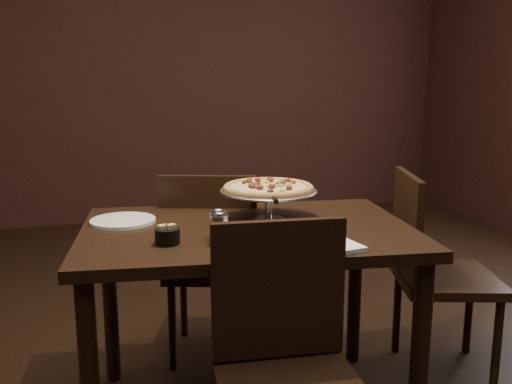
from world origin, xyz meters
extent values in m
cube|color=black|center=(0.00, 3.51, 1.40)|extent=(6.00, 0.02, 2.80)
cube|color=black|center=(0.02, 0.09, 0.77)|extent=(1.37, 1.01, 0.04)
cylinder|color=black|center=(0.54, -0.34, 0.38)|extent=(0.06, 0.06, 0.75)
cylinder|color=black|center=(-0.50, 0.53, 0.38)|extent=(0.06, 0.06, 0.75)
cylinder|color=black|center=(0.63, 0.37, 0.38)|extent=(0.06, 0.06, 0.75)
cylinder|color=#AEAEB5|center=(0.13, 0.17, 0.80)|extent=(0.13, 0.13, 0.01)
cylinder|color=#AEAEB5|center=(0.13, 0.17, 0.85)|extent=(0.03, 0.03, 0.11)
cylinder|color=#AEAEB5|center=(0.13, 0.17, 0.91)|extent=(0.10, 0.10, 0.01)
cylinder|color=#A6A6AB|center=(0.13, 0.17, 0.92)|extent=(0.38, 0.38, 0.01)
torus|color=#A6A6AB|center=(0.13, 0.17, 0.92)|extent=(0.39, 0.39, 0.01)
cylinder|color=#A36E31|center=(0.13, 0.17, 0.92)|extent=(0.35, 0.35, 0.01)
torus|color=#A36E31|center=(0.13, 0.17, 0.93)|extent=(0.37, 0.37, 0.03)
cylinder|color=tan|center=(0.13, 0.17, 0.93)|extent=(0.30, 0.30, 0.01)
cylinder|color=beige|center=(-0.14, -0.09, 0.84)|extent=(0.06, 0.06, 0.08)
cylinder|color=#AEAEB5|center=(-0.14, -0.09, 0.89)|extent=(0.07, 0.07, 0.02)
ellipsoid|color=#AEAEB5|center=(-0.14, -0.09, 0.90)|extent=(0.04, 0.04, 0.01)
cylinder|color=maroon|center=(-0.13, -0.03, 0.83)|extent=(0.06, 0.06, 0.08)
cylinder|color=#AEAEB5|center=(-0.13, -0.03, 0.88)|extent=(0.06, 0.06, 0.02)
ellipsoid|color=#AEAEB5|center=(-0.13, -0.03, 0.90)|extent=(0.03, 0.03, 0.01)
cylinder|color=black|center=(-0.31, -0.04, 0.82)|extent=(0.09, 0.09, 0.05)
cube|color=tan|center=(-0.33, -0.04, 0.83)|extent=(0.04, 0.04, 0.06)
cube|color=tan|center=(-0.30, -0.04, 0.83)|extent=(0.04, 0.04, 0.06)
cube|color=white|center=(0.23, -0.27, 0.80)|extent=(0.17, 0.17, 0.02)
cylinder|color=white|center=(-0.44, 0.31, 0.80)|extent=(0.26, 0.26, 0.01)
cylinder|color=white|center=(0.11, -0.19, 0.80)|extent=(0.23, 0.23, 0.01)
cone|color=#AEAEB5|center=(0.09, -0.02, 0.92)|extent=(0.13, 0.13, 0.00)
cylinder|color=black|center=(0.09, -0.02, 0.92)|extent=(0.05, 0.12, 0.02)
cube|color=black|center=(0.00, 0.65, 0.45)|extent=(0.55, 0.55, 0.04)
cube|color=black|center=(-0.06, 0.46, 0.71)|extent=(0.43, 0.17, 0.46)
cylinder|color=black|center=(0.22, 0.76, 0.21)|extent=(0.04, 0.04, 0.43)
cylinder|color=black|center=(-0.11, 0.87, 0.21)|extent=(0.04, 0.04, 0.43)
cylinder|color=black|center=(0.11, 0.43, 0.21)|extent=(0.04, 0.04, 0.43)
cylinder|color=black|center=(-0.22, 0.54, 0.21)|extent=(0.04, 0.04, 0.43)
cube|color=black|center=(0.00, -0.34, 0.70)|extent=(0.43, 0.07, 0.45)
cube|color=black|center=(0.99, 0.16, 0.45)|extent=(0.55, 0.55, 0.04)
cube|color=black|center=(0.80, 0.22, 0.71)|extent=(0.16, 0.43, 0.46)
cylinder|color=black|center=(1.11, -0.06, 0.21)|extent=(0.04, 0.04, 0.43)
cylinder|color=black|center=(1.22, 0.28, 0.21)|extent=(0.04, 0.04, 0.43)
cylinder|color=black|center=(0.77, 0.05, 0.21)|extent=(0.04, 0.04, 0.43)
cylinder|color=black|center=(0.88, 0.39, 0.21)|extent=(0.04, 0.04, 0.43)
camera|label=1|loc=(-0.56, -1.97, 1.37)|focal=40.00mm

